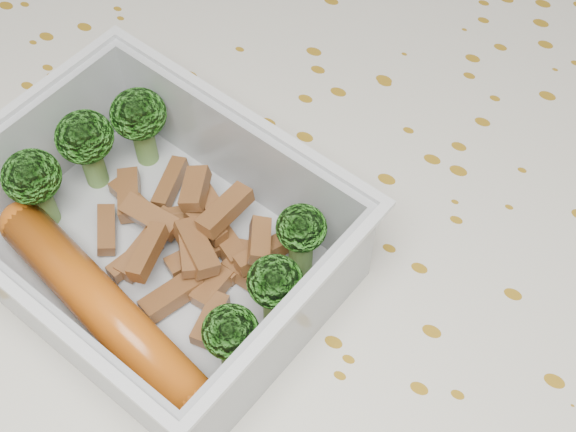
% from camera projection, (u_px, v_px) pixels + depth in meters
% --- Properties ---
extents(dining_table, '(1.40, 0.90, 0.75)m').
position_uv_depth(dining_table, '(287.00, 331.00, 0.47)').
color(dining_table, brown).
rests_on(dining_table, ground).
extents(tablecloth, '(1.46, 0.96, 0.19)m').
position_uv_depth(tablecloth, '(286.00, 289.00, 0.43)').
color(tablecloth, beige).
rests_on(tablecloth, dining_table).
extents(lunch_container, '(0.19, 0.16, 0.06)m').
position_uv_depth(lunch_container, '(154.00, 245.00, 0.38)').
color(lunch_container, silver).
rests_on(lunch_container, tablecloth).
extents(broccoli_florets, '(0.15, 0.11, 0.05)m').
position_uv_depth(broccoli_florets, '(156.00, 199.00, 0.37)').
color(broccoli_florets, '#608C3F').
rests_on(broccoli_florets, lunch_container).
extents(meat_pile, '(0.10, 0.09, 0.03)m').
position_uv_depth(meat_pile, '(190.00, 238.00, 0.39)').
color(meat_pile, brown).
rests_on(meat_pile, lunch_container).
extents(sausage, '(0.15, 0.06, 0.02)m').
position_uv_depth(sausage, '(104.00, 308.00, 0.36)').
color(sausage, '#B75211').
rests_on(sausage, lunch_container).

